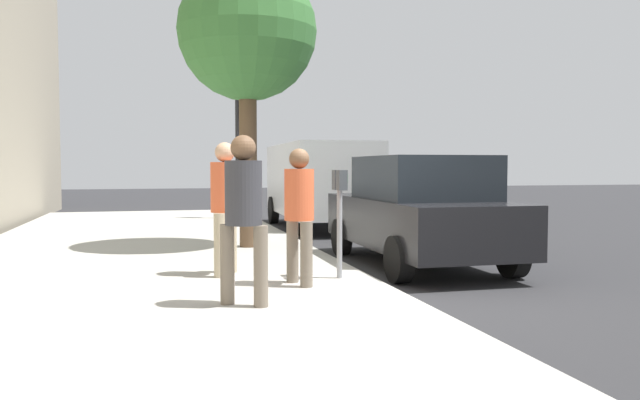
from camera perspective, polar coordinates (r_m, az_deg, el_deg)
ground_plane at (r=7.99m, az=5.88°, el=-8.54°), size 80.00×80.00×0.00m
sidewalk_slab at (r=7.48m, az=-16.43°, el=-8.85°), size 28.00×6.00×0.15m
parking_meter at (r=8.12m, az=1.80°, el=-0.03°), size 0.36×0.12×1.41m
pedestrian_at_meter at (r=7.67m, az=-1.90°, el=-0.54°), size 0.50×0.36×1.67m
pedestrian_bystander at (r=6.55m, az=-6.97°, el=-0.47°), size 0.39×0.47×1.78m
parking_officer at (r=8.46m, az=-8.62°, el=0.29°), size 0.49×0.39×1.78m
parked_sedan_near at (r=10.24m, az=8.98°, el=-0.95°), size 4.42×2.01×1.77m
parked_van_far at (r=16.25m, az=-0.08°, el=1.82°), size 5.27×2.27×2.18m
street_tree at (r=11.64m, az=-6.63°, el=14.80°), size 2.48×2.48×5.12m
traffic_signal at (r=17.79m, az=-7.19°, el=6.16°), size 0.24×0.44×3.60m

